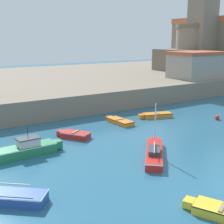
{
  "coord_description": "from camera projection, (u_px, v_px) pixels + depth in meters",
  "views": [
    {
      "loc": [
        -17.24,
        -9.57,
        9.38
      ],
      "look_at": [
        -0.6,
        16.43,
        2.0
      ],
      "focal_mm": 50.0,
      "sensor_mm": 36.0,
      "label": 1
    }
  ],
  "objects": [
    {
      "name": "motorboat_green_0",
      "position": [
        28.0,
        149.0,
        25.43
      ],
      "size": [
        5.6,
        1.8,
        2.39
      ],
      "color": "#237A4C",
      "rests_on": "ground"
    },
    {
      "name": "fortress",
      "position": [
        191.0,
        55.0,
        64.79
      ],
      "size": [
        11.3,
        11.3,
        9.43
      ],
      "color": "#685E4F",
      "rests_on": "quay_seawall"
    },
    {
      "name": "dinghy_red_3",
      "position": [
        74.0,
        134.0,
        29.95
      ],
      "size": [
        2.69,
        3.32,
        0.65
      ],
      "color": "red",
      "rests_on": "ground"
    },
    {
      "name": "mooring_buoy",
      "position": [
        217.0,
        117.0,
        36.51
      ],
      "size": [
        0.54,
        0.54,
        0.54
      ],
      "primitive_type": "sphere",
      "color": "red",
      "rests_on": "ground"
    },
    {
      "name": "sailboat_red_7",
      "position": [
        154.0,
        152.0,
        25.1
      ],
      "size": [
        5.1,
        5.72,
        4.33
      ],
      "color": "red",
      "rests_on": "ground"
    },
    {
      "name": "dinghy_orange_5",
      "position": [
        119.0,
        121.0,
        34.97
      ],
      "size": [
        1.65,
        4.08,
        0.55
      ],
      "color": "orange",
      "rests_on": "ground"
    },
    {
      "name": "harbor_shed_near_wharf",
      "position": [
        196.0,
        65.0,
        53.42
      ],
      "size": [
        9.01,
        6.32,
        4.47
      ],
      "color": "gray",
      "rests_on": "quay_seawall"
    },
    {
      "name": "church",
      "position": [
        212.0,
        40.0,
        67.9
      ],
      "size": [
        14.89,
        17.29,
        18.44
      ],
      "color": "gray",
      "rests_on": "quay_seawall"
    },
    {
      "name": "quay_seawall",
      "position": [
        32.0,
        85.0,
        54.21
      ],
      "size": [
        120.0,
        40.0,
        2.62
      ],
      "primitive_type": "cube",
      "color": "gray",
      "rests_on": "ground"
    },
    {
      "name": "dinghy_yellow_8",
      "position": [
        219.0,
        211.0,
        16.81
      ],
      "size": [
        2.55,
        3.68,
        0.61
      ],
      "color": "yellow",
      "rests_on": "ground"
    },
    {
      "name": "dinghy_orange_4",
      "position": [
        156.0,
        115.0,
        37.57
      ],
      "size": [
        4.2,
        2.3,
        0.6
      ],
      "color": "orange",
      "rests_on": "ground"
    }
  ]
}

